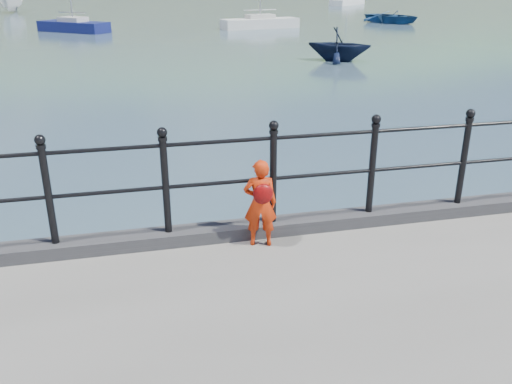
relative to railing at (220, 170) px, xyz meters
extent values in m
plane|color=#2D4251|center=(0.00, 0.15, -1.82)|extent=(600.00, 600.00, 0.00)
cube|color=#28282B|center=(0.00, 0.00, -0.75)|extent=(60.00, 0.30, 0.15)
cylinder|color=black|center=(0.00, 0.00, -0.15)|extent=(18.00, 0.04, 0.04)
cylinder|color=black|center=(0.00, 0.00, 0.32)|extent=(18.00, 0.04, 0.04)
cylinder|color=black|center=(-1.80, 0.00, -0.15)|extent=(0.08, 0.08, 1.05)
sphere|color=black|center=(-1.80, 0.00, 0.47)|extent=(0.11, 0.11, 0.11)
cylinder|color=black|center=(-0.60, 0.00, -0.15)|extent=(0.08, 0.08, 1.05)
sphere|color=black|center=(-0.60, 0.00, 0.47)|extent=(0.11, 0.11, 0.11)
cylinder|color=black|center=(0.60, 0.00, -0.15)|extent=(0.08, 0.08, 1.05)
sphere|color=black|center=(0.60, 0.00, 0.47)|extent=(0.11, 0.11, 0.11)
cylinder|color=black|center=(1.80, 0.00, -0.15)|extent=(0.08, 0.08, 1.05)
sphere|color=black|center=(1.80, 0.00, 0.47)|extent=(0.11, 0.11, 0.11)
cylinder|color=black|center=(3.00, 0.00, -0.15)|extent=(0.08, 0.08, 1.05)
sphere|color=black|center=(3.00, 0.00, 0.47)|extent=(0.11, 0.11, 0.11)
ellipsoid|color=#333A21|center=(20.00, 195.15, -17.22)|extent=(400.00, 100.00, 88.00)
ellipsoid|color=#387026|center=(60.00, 255.15, -29.12)|extent=(600.00, 180.00, 156.00)
imported|color=red|center=(0.39, -0.25, -0.33)|extent=(0.40, 0.31, 1.00)
ellipsoid|color=red|center=(0.39, -0.38, -0.17)|extent=(0.22, 0.11, 0.23)
imported|color=navy|center=(20.51, 37.07, -1.33)|extent=(5.24, 5.83, 0.99)
imported|color=white|center=(-12.00, 57.52, -0.76)|extent=(2.12, 5.53, 2.13)
imported|color=black|center=(8.72, 18.69, -1.06)|extent=(3.80, 3.69, 1.53)
cube|color=silver|center=(8.92, 35.17, -1.57)|extent=(6.00, 2.70, 0.90)
cube|color=beige|center=(8.92, 35.17, -1.07)|extent=(2.21, 1.50, 0.50)
cylinder|color=#A5A5A8|center=(8.92, 35.17, -0.52)|extent=(2.57, 0.57, 0.06)
cube|color=navy|center=(-4.34, 35.57, -1.57)|extent=(5.12, 4.64, 0.90)
cube|color=beige|center=(-4.34, 35.57, -1.07)|extent=(2.17, 2.08, 0.50)
cylinder|color=#A5A5A8|center=(-4.34, 35.57, -0.52)|extent=(1.86, 1.55, 0.06)
cube|color=white|center=(27.14, 63.14, -1.57)|extent=(6.23, 6.04, 0.90)
camera|label=1|loc=(-0.88, -5.51, 2.00)|focal=38.00mm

